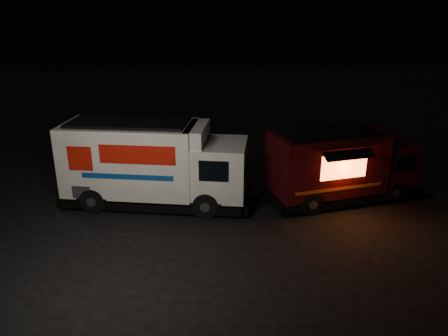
% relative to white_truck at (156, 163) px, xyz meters
% --- Properties ---
extents(ground, '(80.00, 80.00, 0.00)m').
position_rel_white_truck_xyz_m(ground, '(2.24, -2.37, -1.62)').
color(ground, black).
rests_on(ground, ground).
extents(white_truck, '(7.42, 3.38, 3.25)m').
position_rel_white_truck_xyz_m(white_truck, '(0.00, 0.00, 0.00)').
color(white_truck, white).
rests_on(white_truck, ground).
extents(red_truck, '(6.48, 3.76, 2.84)m').
position_rel_white_truck_xyz_m(red_truck, '(7.25, 0.26, -0.20)').
color(red_truck, '#3E0B12').
rests_on(red_truck, ground).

